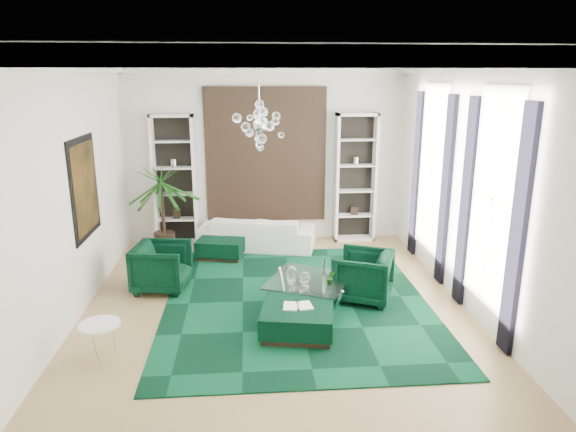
{
  "coord_description": "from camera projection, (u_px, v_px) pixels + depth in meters",
  "views": [
    {
      "loc": [
        -0.42,
        -7.57,
        3.55
      ],
      "look_at": [
        0.24,
        0.5,
        1.34
      ],
      "focal_mm": 32.0,
      "sensor_mm": 36.0,
      "label": 1
    }
  ],
  "objects": [
    {
      "name": "floor",
      "position": [
        276.0,
        305.0,
        8.24
      ],
      "size": [
        6.0,
        7.0,
        0.02
      ],
      "primitive_type": "cube",
      "color": "tan",
      "rests_on": "ground"
    },
    {
      "name": "ceiling",
      "position": [
        274.0,
        57.0,
        7.24
      ],
      "size": [
        6.0,
        7.0,
        0.02
      ],
      "primitive_type": "cube",
      "color": "white",
      "rests_on": "ground"
    },
    {
      "name": "wall_back",
      "position": [
        266.0,
        155.0,
        11.12
      ],
      "size": [
        6.0,
        0.02,
        3.8
      ],
      "primitive_type": "cube",
      "color": "silver",
      "rests_on": "ground"
    },
    {
      "name": "wall_front",
      "position": [
        298.0,
        277.0,
        4.37
      ],
      "size": [
        6.0,
        0.02,
        3.8
      ],
      "primitive_type": "cube",
      "color": "silver",
      "rests_on": "ground"
    },
    {
      "name": "wall_left",
      "position": [
        70.0,
        193.0,
        7.51
      ],
      "size": [
        0.02,
        7.0,
        3.8
      ],
      "primitive_type": "cube",
      "color": "silver",
      "rests_on": "ground"
    },
    {
      "name": "wall_right",
      "position": [
        468.0,
        186.0,
        7.98
      ],
      "size": [
        0.02,
        7.0,
        3.8
      ],
      "primitive_type": "cube",
      "color": "silver",
      "rests_on": "ground"
    },
    {
      "name": "crown_molding",
      "position": [
        274.0,
        65.0,
        7.27
      ],
      "size": [
        6.0,
        7.0,
        0.18
      ],
      "primitive_type": null,
      "color": "white",
      "rests_on": "ceiling"
    },
    {
      "name": "ceiling_medallion",
      "position": [
        273.0,
        61.0,
        7.54
      ],
      "size": [
        0.9,
        0.9,
        0.05
      ],
      "primitive_type": "cylinder",
      "color": "white",
      "rests_on": "ceiling"
    },
    {
      "name": "tapestry",
      "position": [
        266.0,
        155.0,
        11.07
      ],
      "size": [
        2.5,
        0.06,
        2.8
      ],
      "primitive_type": "cube",
      "color": "black",
      "rests_on": "wall_back"
    },
    {
      "name": "shelving_left",
      "position": [
        175.0,
        181.0,
        10.9
      ],
      "size": [
        0.9,
        0.38,
        2.8
      ],
      "primitive_type": null,
      "color": "white",
      "rests_on": "floor"
    },
    {
      "name": "shelving_right",
      "position": [
        355.0,
        178.0,
        11.21
      ],
      "size": [
        0.9,
        0.38,
        2.8
      ],
      "primitive_type": null,
      "color": "white",
      "rests_on": "floor"
    },
    {
      "name": "painting",
      "position": [
        85.0,
        188.0,
        8.1
      ],
      "size": [
        0.04,
        1.3,
        1.6
      ],
      "primitive_type": "cube",
      "color": "black",
      "rests_on": "wall_left"
    },
    {
      "name": "window_near",
      "position": [
        494.0,
        199.0,
        7.11
      ],
      "size": [
        0.03,
        1.1,
        2.9
      ],
      "primitive_type": "cube",
      "color": "white",
      "rests_on": "wall_right"
    },
    {
      "name": "curtain_near_a",
      "position": [
        518.0,
        233.0,
        6.42
      ],
      "size": [
        0.07,
        0.3,
        3.25
      ],
      "primitive_type": "cube",
      "color": "black",
      "rests_on": "floor"
    },
    {
      "name": "curtain_near_b",
      "position": [
        466.0,
        203.0,
        7.92
      ],
      "size": [
        0.07,
        0.3,
        3.25
      ],
      "primitive_type": "cube",
      "color": "black",
      "rests_on": "floor"
    },
    {
      "name": "window_far",
      "position": [
        433.0,
        169.0,
        9.42
      ],
      "size": [
        0.03,
        1.1,
        2.9
      ],
      "primitive_type": "cube",
      "color": "white",
      "rests_on": "wall_right"
    },
    {
      "name": "curtain_far_a",
      "position": [
        446.0,
        192.0,
        8.73
      ],
      "size": [
        0.07,
        0.3,
        3.25
      ],
      "primitive_type": "cube",
      "color": "black",
      "rests_on": "floor"
    },
    {
      "name": "curtain_far_b",
      "position": [
        416.0,
        175.0,
        10.23
      ],
      "size": [
        0.07,
        0.3,
        3.25
      ],
      "primitive_type": "cube",
      "color": "black",
      "rests_on": "floor"
    },
    {
      "name": "rug",
      "position": [
        296.0,
        300.0,
        8.39
      ],
      "size": [
        4.2,
        5.0,
        0.02
      ],
      "primitive_type": "cube",
      "color": "black",
      "rests_on": "floor"
    },
    {
      "name": "sofa",
      "position": [
        257.0,
        232.0,
        10.87
      ],
      "size": [
        2.54,
        1.41,
        0.7
      ],
      "primitive_type": "imported",
      "rotation": [
        0.0,
        0.0,
        2.94
      ],
      "color": "white",
      "rests_on": "floor"
    },
    {
      "name": "armchair_left",
      "position": [
        162.0,
        267.0,
        8.75
      ],
      "size": [
        1.01,
        0.99,
        0.81
      ],
      "primitive_type": "imported",
      "rotation": [
        0.0,
        0.0,
        1.43
      ],
      "color": "black",
      "rests_on": "floor"
    },
    {
      "name": "armchair_right",
      "position": [
        363.0,
        276.0,
        8.35
      ],
      "size": [
        1.16,
        1.15,
        0.81
      ],
      "primitive_type": "imported",
      "rotation": [
        0.0,
        0.0,
        -1.97
      ],
      "color": "black",
      "rests_on": "floor"
    },
    {
      "name": "coffee_table",
      "position": [
        309.0,
        291.0,
        8.25
      ],
      "size": [
        1.59,
        1.59,
        0.41
      ],
      "primitive_type": null,
      "rotation": [
        0.0,
        0.0,
        -0.43
      ],
      "color": "white",
      "rests_on": "floor"
    },
    {
      "name": "ottoman_side",
      "position": [
        222.0,
        247.0,
        10.42
      ],
      "size": [
        1.07,
        1.07,
        0.4
      ],
      "primitive_type": "cube",
      "rotation": [
        0.0,
        0.0,
        -0.22
      ],
      "color": "black",
      "rests_on": "floor"
    },
    {
      "name": "ottoman_front",
      "position": [
        298.0,
        319.0,
        7.31
      ],
      "size": [
        1.16,
        1.16,
        0.4
      ],
      "primitive_type": "cube",
      "rotation": [
        0.0,
        0.0,
        -0.17
      ],
      "color": "black",
      "rests_on": "floor"
    },
    {
      "name": "book",
      "position": [
        298.0,
        306.0,
        7.25
      ],
      "size": [
        0.42,
        0.28,
        0.03
      ],
      "primitive_type": "cube",
      "color": "white",
      "rests_on": "ottoman_front"
    },
    {
      "name": "side_table",
      "position": [
        101.0,
        342.0,
        6.58
      ],
      "size": [
        0.65,
        0.65,
        0.5
      ],
      "primitive_type": "cylinder",
      "rotation": [
        0.0,
        0.0,
        0.29
      ],
      "color": "white",
      "rests_on": "floor"
    },
    {
      "name": "palm",
      "position": [
        162.0,
        195.0,
        10.48
      ],
      "size": [
        1.97,
        1.97,
        2.4
      ],
      "primitive_type": null,
      "rotation": [
        0.0,
        0.0,
        0.41
      ],
      "color": "#144811",
      "rests_on": "floor"
    },
    {
      "name": "chandelier",
      "position": [
        259.0,
        125.0,
        7.55
      ],
      "size": [
        0.89,
        0.89,
        0.72
      ],
      "primitive_type": null,
      "rotation": [
        0.0,
        0.0,
        -0.12
      ],
      "color": "white",
      "rests_on": "ceiling"
    },
    {
      "name": "table_plant",
      "position": [
        330.0,
        278.0,
        7.95
      ],
      "size": [
        0.15,
        0.13,
        0.24
      ],
      "primitive_type": "imported",
      "rotation": [
        0.0,
        0.0,
        -0.15
      ],
      "color": "#144811",
      "rests_on": "coffee_table"
    }
  ]
}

